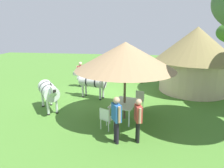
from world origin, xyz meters
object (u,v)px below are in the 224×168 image
at_px(standing_watcher, 81,72).
at_px(zebra_toward_hut, 134,68).
at_px(thatched_hut, 195,57).
at_px(zebra_nearest_camera, 49,91).
at_px(patio_dining_table, 124,104).
at_px(zebra_by_umbrella, 92,81).
at_px(guest_behind_table, 138,117).
at_px(striped_lounge_chair, 103,79).
at_px(shade_umbrella, 125,56).
at_px(guest_beside_umbrella, 116,116).
at_px(patio_chair_near_lawn, 106,117).
at_px(patio_chair_near_hut, 139,99).

xyz_separation_m(standing_watcher, zebra_toward_hut, (-1.64, 3.41, 0.06)).
bearing_deg(thatched_hut, zebra_nearest_camera, -60.33).
height_order(patio_dining_table, zebra_by_umbrella, zebra_by_umbrella).
relative_size(guest_behind_table, striped_lounge_chair, 1.64).
xyz_separation_m(thatched_hut, shade_umbrella, (4.67, -3.84, 0.62)).
bearing_deg(zebra_nearest_camera, guest_beside_umbrella, 108.38).
distance_m(guest_beside_umbrella, guest_behind_table, 0.75).
xyz_separation_m(striped_lounge_chair, zebra_toward_hut, (-0.31, 2.17, 0.81)).
relative_size(patio_dining_table, patio_chair_near_lawn, 1.87).
bearing_deg(shade_umbrella, standing_watcher, -144.25).
height_order(striped_lounge_chair, zebra_by_umbrella, zebra_by_umbrella).
height_order(standing_watcher, zebra_toward_hut, standing_watcher).
relative_size(standing_watcher, zebra_by_umbrella, 0.80).
bearing_deg(striped_lounge_chair, standing_watcher, 72.65).
bearing_deg(guest_beside_umbrella, standing_watcher, -2.32).
distance_m(thatched_hut, guest_behind_table, 7.37).
xyz_separation_m(patio_dining_table, zebra_nearest_camera, (-0.42, -3.62, 0.30)).
bearing_deg(patio_dining_table, thatched_hut, 140.60).
relative_size(shade_umbrella, zebra_nearest_camera, 2.19).
xyz_separation_m(patio_chair_near_lawn, striped_lounge_chair, (-7.01, -1.42, -0.27)).
bearing_deg(zebra_toward_hut, guest_behind_table, 1.29).
relative_size(thatched_hut, guest_behind_table, 3.06).
bearing_deg(striped_lounge_chair, guest_beside_umbrella, 129.22).
relative_size(patio_chair_near_hut, zebra_by_umbrella, 0.43).
xyz_separation_m(shade_umbrella, guest_behind_table, (1.85, 0.62, -1.79)).
height_order(thatched_hut, zebra_by_umbrella, thatched_hut).
bearing_deg(shade_umbrella, patio_chair_near_hut, 152.49).
relative_size(patio_chair_near_hut, standing_watcher, 0.54).
height_order(guest_beside_umbrella, zebra_by_umbrella, guest_beside_umbrella).
xyz_separation_m(zebra_by_umbrella, zebra_toward_hut, (-3.64, 2.19, 0.13)).
relative_size(patio_chair_near_hut, zebra_nearest_camera, 0.48).
relative_size(thatched_hut, striped_lounge_chair, 5.02).
height_order(guest_beside_umbrella, standing_watcher, guest_beside_umbrella).
bearing_deg(guest_beside_umbrella, shade_umbrella, -31.03).
bearing_deg(zebra_by_umbrella, patio_dining_table, -124.91).
bearing_deg(patio_chair_near_lawn, guest_beside_umbrella, -31.59).
bearing_deg(thatched_hut, patio_dining_table, -39.40).
bearing_deg(standing_watcher, guest_behind_table, 81.59).
relative_size(patio_chair_near_lawn, zebra_by_umbrella, 0.43).
bearing_deg(zebra_by_umbrella, guest_behind_table, -132.48).
relative_size(patio_dining_table, zebra_nearest_camera, 0.89).
height_order(patio_chair_near_lawn, guest_behind_table, guest_behind_table).
bearing_deg(patio_chair_near_lawn, patio_chair_near_hut, 90.51).
distance_m(thatched_hut, patio_chair_near_hut, 5.06).
xyz_separation_m(shade_umbrella, patio_chair_near_lawn, (1.13, -0.62, -2.23)).
bearing_deg(zebra_nearest_camera, patio_chair_near_hut, 152.85).
bearing_deg(standing_watcher, shade_umbrella, 86.02).
distance_m(shade_umbrella, patio_chair_near_lawn, 2.57).
distance_m(patio_chair_near_lawn, standing_watcher, 6.28).
bearing_deg(guest_beside_umbrella, guest_behind_table, -104.77).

